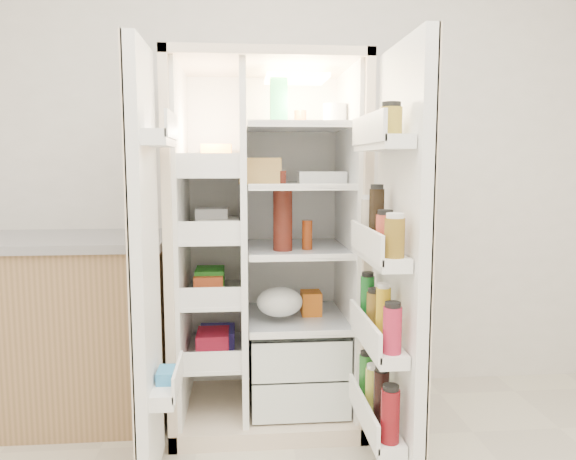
{
  "coord_description": "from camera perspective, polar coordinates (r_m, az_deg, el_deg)",
  "views": [
    {
      "loc": [
        -0.23,
        -1.1,
        1.31
      ],
      "look_at": [
        -0.03,
        1.25,
        1.02
      ],
      "focal_mm": 34.0,
      "sensor_mm": 36.0,
      "label": 1
    }
  ],
  "objects": [
    {
      "name": "fridge_door",
      "position": [
        2.19,
        11.24,
        -4.63
      ],
      "size": [
        0.17,
        0.58,
        1.72
      ],
      "color": "white",
      "rests_on": "floor"
    },
    {
      "name": "kitchen_counter",
      "position": [
        3.11,
        -24.15,
        -9.18
      ],
      "size": [
        1.3,
        0.69,
        0.94
      ],
      "color": "#9B744D",
      "rests_on": "floor"
    },
    {
      "name": "wall_back",
      "position": [
        3.11,
        -0.72,
        7.82
      ],
      "size": [
        4.0,
        0.02,
        2.7
      ],
      "primitive_type": "cube",
      "color": "white",
      "rests_on": "floor"
    },
    {
      "name": "refrigerator",
      "position": [
        2.81,
        -2.06,
        -4.48
      ],
      "size": [
        0.92,
        0.7,
        1.8
      ],
      "color": "beige",
      "rests_on": "floor"
    },
    {
      "name": "freezer_door",
      "position": [
        2.22,
        -14.63,
        -3.99
      ],
      "size": [
        0.15,
        0.4,
        1.72
      ],
      "color": "white",
      "rests_on": "floor"
    }
  ]
}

